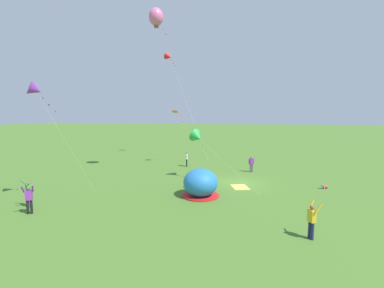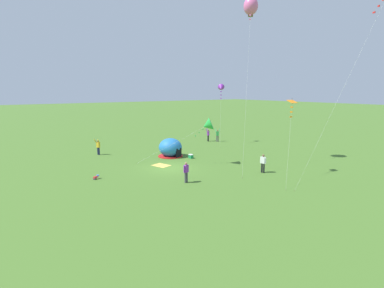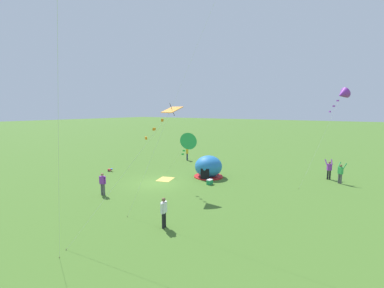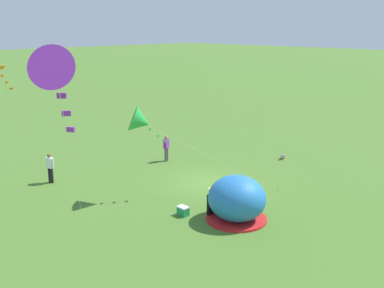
{
  "view_description": "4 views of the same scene",
  "coord_description": "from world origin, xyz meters",
  "px_view_note": "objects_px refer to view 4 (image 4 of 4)",
  "views": [
    {
      "loc": [
        -22.99,
        -0.26,
        6.12
      ],
      "look_at": [
        -0.02,
        4.33,
        3.44
      ],
      "focal_mm": 24.0,
      "sensor_mm": 36.0,
      "label": 1
    },
    {
      "loc": [
        24.39,
        -14.43,
        7.56
      ],
      "look_at": [
        -1.74,
        3.95,
        1.72
      ],
      "focal_mm": 28.0,
      "sensor_mm": 36.0,
      "label": 2
    },
    {
      "loc": [
        16.68,
        15.1,
        6.52
      ],
      "look_at": [
        1.04,
        4.53,
        3.97
      ],
      "focal_mm": 24.0,
      "sensor_mm": 36.0,
      "label": 3
    },
    {
      "loc": [
        -16.29,
        17.89,
        8.68
      ],
      "look_at": [
        -0.41,
        1.65,
        2.66
      ],
      "focal_mm": 42.0,
      "sensor_mm": 36.0,
      "label": 4
    }
  ],
  "objects_px": {
    "kite_green": "(141,122)",
    "toddler_crawling": "(283,156)",
    "kite_purple": "(56,73)",
    "popup_tent": "(237,199)",
    "cooler_box": "(183,211)",
    "person_near_tent": "(166,147)",
    "kite_orange": "(1,73)",
    "person_center_field": "(50,166)"
  },
  "relations": [
    {
      "from": "person_near_tent",
      "to": "kite_orange",
      "type": "bearing_deg",
      "value": 70.58
    },
    {
      "from": "cooler_box",
      "to": "kite_purple",
      "type": "xyz_separation_m",
      "value": [
        -5.76,
        9.18,
        7.54
      ]
    },
    {
      "from": "popup_tent",
      "to": "person_center_field",
      "type": "height_order",
      "value": "popup_tent"
    },
    {
      "from": "person_center_field",
      "to": "person_near_tent",
      "type": "xyz_separation_m",
      "value": [
        -1.59,
        -7.45,
        0.0
      ]
    },
    {
      "from": "person_center_field",
      "to": "kite_purple",
      "type": "xyz_separation_m",
      "value": [
        -14.38,
        7.11,
        6.79
      ]
    },
    {
      "from": "cooler_box",
      "to": "person_near_tent",
      "type": "height_order",
      "value": "person_near_tent"
    },
    {
      "from": "popup_tent",
      "to": "kite_green",
      "type": "height_order",
      "value": "kite_green"
    },
    {
      "from": "person_center_field",
      "to": "kite_purple",
      "type": "bearing_deg",
      "value": 153.68
    },
    {
      "from": "kite_green",
      "to": "person_near_tent",
      "type": "bearing_deg",
      "value": -53.34
    },
    {
      "from": "kite_orange",
      "to": "kite_purple",
      "type": "xyz_separation_m",
      "value": [
        -15.96,
        5.55,
        1.57
      ]
    },
    {
      "from": "toddler_crawling",
      "to": "kite_orange",
      "type": "relative_size",
      "value": 0.08
    },
    {
      "from": "kite_purple",
      "to": "person_near_tent",
      "type": "bearing_deg",
      "value": -48.7
    },
    {
      "from": "cooler_box",
      "to": "toddler_crawling",
      "type": "relative_size",
      "value": 0.98
    },
    {
      "from": "kite_orange",
      "to": "popup_tent",
      "type": "bearing_deg",
      "value": -157.91
    },
    {
      "from": "cooler_box",
      "to": "person_near_tent",
      "type": "distance_m",
      "value": 8.88
    },
    {
      "from": "toddler_crawling",
      "to": "cooler_box",
      "type": "bearing_deg",
      "value": 99.18
    },
    {
      "from": "kite_purple",
      "to": "popup_tent",
      "type": "bearing_deg",
      "value": -70.89
    },
    {
      "from": "cooler_box",
      "to": "kite_purple",
      "type": "relative_size",
      "value": 0.06
    },
    {
      "from": "cooler_box",
      "to": "kite_purple",
      "type": "distance_m",
      "value": 13.2
    },
    {
      "from": "popup_tent",
      "to": "person_center_field",
      "type": "distance_m",
      "value": 11.26
    },
    {
      "from": "person_near_tent",
      "to": "kite_green",
      "type": "bearing_deg",
      "value": 126.66
    },
    {
      "from": "person_near_tent",
      "to": "kite_purple",
      "type": "relative_size",
      "value": 0.21
    },
    {
      "from": "cooler_box",
      "to": "kite_green",
      "type": "distance_m",
      "value": 4.95
    },
    {
      "from": "popup_tent",
      "to": "person_near_tent",
      "type": "xyz_separation_m",
      "value": [
        9.13,
        -4.01,
        -0.03
      ]
    },
    {
      "from": "kite_green",
      "to": "cooler_box",
      "type": "bearing_deg",
      "value": 176.47
    },
    {
      "from": "toddler_crawling",
      "to": "person_center_field",
      "type": "bearing_deg",
      "value": 62.68
    },
    {
      "from": "popup_tent",
      "to": "toddler_crawling",
      "type": "bearing_deg",
      "value": -68.22
    },
    {
      "from": "toddler_crawling",
      "to": "popup_tent",
      "type": "bearing_deg",
      "value": 111.78
    },
    {
      "from": "popup_tent",
      "to": "kite_orange",
      "type": "distance_m",
      "value": 14.26
    },
    {
      "from": "kite_green",
      "to": "kite_purple",
      "type": "bearing_deg",
      "value": 133.61
    },
    {
      "from": "cooler_box",
      "to": "person_center_field",
      "type": "xyz_separation_m",
      "value": [
        8.62,
        2.07,
        0.74
      ]
    },
    {
      "from": "kite_orange",
      "to": "kite_green",
      "type": "bearing_deg",
      "value": -151.48
    },
    {
      "from": "person_center_field",
      "to": "kite_green",
      "type": "distance_m",
      "value": 6.64
    },
    {
      "from": "toddler_crawling",
      "to": "person_center_field",
      "type": "height_order",
      "value": "person_center_field"
    },
    {
      "from": "toddler_crawling",
      "to": "kite_purple",
      "type": "distance_m",
      "value": 22.96
    },
    {
      "from": "toddler_crawling",
      "to": "kite_green",
      "type": "distance_m",
      "value": 11.67
    },
    {
      "from": "person_center_field",
      "to": "kite_orange",
      "type": "relative_size",
      "value": 0.25
    },
    {
      "from": "popup_tent",
      "to": "kite_green",
      "type": "bearing_deg",
      "value": 12.55
    },
    {
      "from": "popup_tent",
      "to": "toddler_crawling",
      "type": "distance_m",
      "value": 10.54
    },
    {
      "from": "kite_green",
      "to": "toddler_crawling",
      "type": "bearing_deg",
      "value": -97.17
    },
    {
      "from": "kite_orange",
      "to": "kite_green",
      "type": "xyz_separation_m",
      "value": [
        -7.03,
        -3.82,
        -2.18
      ]
    },
    {
      "from": "cooler_box",
      "to": "person_near_tent",
      "type": "xyz_separation_m",
      "value": [
        7.03,
        -5.38,
        0.74
      ]
    }
  ]
}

